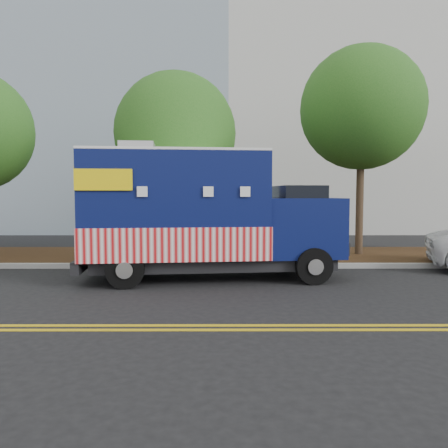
{
  "coord_description": "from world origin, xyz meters",
  "views": [
    {
      "loc": [
        1.7,
        -11.86,
        2.29
      ],
      "look_at": [
        1.73,
        0.6,
        1.42
      ],
      "focal_mm": 35.0,
      "sensor_mm": 36.0,
      "label": 1
    }
  ],
  "objects": [
    {
      "name": "ground",
      "position": [
        0.0,
        0.0,
        0.0
      ],
      "size": [
        120.0,
        120.0,
        0.0
      ],
      "primitive_type": "plane",
      "color": "black",
      "rests_on": "ground"
    },
    {
      "name": "curb",
      "position": [
        0.0,
        1.4,
        0.07
      ],
      "size": [
        120.0,
        0.18,
        0.15
      ],
      "primitive_type": "cube",
      "color": "#9E9E99",
      "rests_on": "ground"
    },
    {
      "name": "mulch_strip",
      "position": [
        0.0,
        3.5,
        0.07
      ],
      "size": [
        120.0,
        4.0,
        0.15
      ],
      "primitive_type": "cube",
      "color": "#301F0D",
      "rests_on": "ground"
    },
    {
      "name": "centerline_near",
      "position": [
        0.0,
        -4.45,
        0.01
      ],
      "size": [
        120.0,
        0.1,
        0.01
      ],
      "primitive_type": "cube",
      "color": "gold",
      "rests_on": "ground"
    },
    {
      "name": "centerline_far",
      "position": [
        0.0,
        -4.7,
        0.01
      ],
      "size": [
        120.0,
        0.1,
        0.01
      ],
      "primitive_type": "cube",
      "color": "gold",
      "rests_on": "ground"
    },
    {
      "name": "office_building",
      "position": [
        2.0,
        22.0,
        15.2
      ],
      "size": [
        46.0,
        20.0,
        30.4
      ],
      "color": "silver",
      "rests_on": "ground"
    },
    {
      "name": "tree_b",
      "position": [
        0.14,
        2.61,
        4.25
      ],
      "size": [
        3.96,
        3.96,
        6.24
      ],
      "color": "#38281C",
      "rests_on": "ground"
    },
    {
      "name": "tree_c",
      "position": [
        6.53,
        3.53,
        5.23
      ],
      "size": [
        4.26,
        4.26,
        7.37
      ],
      "color": "#38281C",
      "rests_on": "ground"
    },
    {
      "name": "sign_post",
      "position": [
        -1.45,
        1.73,
        1.2
      ],
      "size": [
        0.06,
        0.06,
        2.4
      ],
      "primitive_type": "cube",
      "color": "#473828",
      "rests_on": "ground"
    },
    {
      "name": "food_truck",
      "position": [
        1.05,
        -0.14,
        1.64
      ],
      "size": [
        7.09,
        3.24,
        3.62
      ],
      "rotation": [
        0.0,
        0.0,
        0.1
      ],
      "color": "black",
      "rests_on": "ground"
    }
  ]
}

